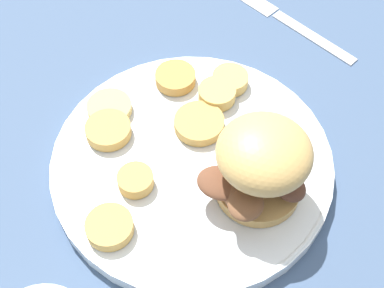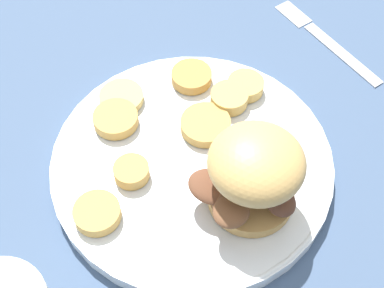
# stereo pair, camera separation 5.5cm
# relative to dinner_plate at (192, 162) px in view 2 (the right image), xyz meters

# --- Properties ---
(ground_plane) EXTENTS (4.00, 4.00, 0.00)m
(ground_plane) POSITION_rel_dinner_plate_xyz_m (0.00, 0.00, -0.01)
(ground_plane) COLOR #3D5170
(dinner_plate) EXTENTS (0.30, 0.30, 0.02)m
(dinner_plate) POSITION_rel_dinner_plate_xyz_m (0.00, 0.00, 0.00)
(dinner_plate) COLOR white
(dinner_plate) RESTS_ON ground_plane
(sandwich) EXTENTS (0.10, 0.11, 0.09)m
(sandwich) POSITION_rel_dinner_plate_xyz_m (-0.02, -0.08, 0.06)
(sandwich) COLOR tan
(sandwich) RESTS_ON dinner_plate
(potato_round_0) EXTENTS (0.04, 0.04, 0.02)m
(potato_round_0) POSITION_rel_dinner_plate_xyz_m (0.09, 0.00, 0.02)
(potato_round_0) COLOR tan
(potato_round_0) RESTS_ON dinner_plate
(potato_round_1) EXTENTS (0.05, 0.05, 0.01)m
(potato_round_1) POSITION_rel_dinner_plate_xyz_m (-0.00, 0.10, 0.02)
(potato_round_1) COLOR tan
(potato_round_1) RESTS_ON dinner_plate
(potato_round_2) EXTENTS (0.06, 0.06, 0.01)m
(potato_round_2) POSITION_rel_dinner_plate_xyz_m (0.04, 0.01, 0.02)
(potato_round_2) COLOR tan
(potato_round_2) RESTS_ON dinner_plate
(potato_round_3) EXTENTS (0.05, 0.05, 0.01)m
(potato_round_3) POSITION_rel_dinner_plate_xyz_m (0.10, 0.05, 0.02)
(potato_round_3) COLOR #BC8942
(potato_round_3) RESTS_ON dinner_plate
(potato_round_4) EXTENTS (0.04, 0.04, 0.01)m
(potato_round_4) POSITION_rel_dinner_plate_xyz_m (-0.05, 0.04, 0.02)
(potato_round_4) COLOR tan
(potato_round_4) RESTS_ON dinner_plate
(potato_round_5) EXTENTS (0.05, 0.05, 0.01)m
(potato_round_5) POSITION_rel_dinner_plate_xyz_m (-0.11, 0.05, 0.02)
(potato_round_5) COLOR tan
(potato_round_5) RESTS_ON dinner_plate
(potato_round_6) EXTENTS (0.05, 0.05, 0.01)m
(potato_round_6) POSITION_rel_dinner_plate_xyz_m (0.03, 0.11, 0.01)
(potato_round_6) COLOR #DBB766
(potato_round_6) RESTS_ON dinner_plate
(potato_round_7) EXTENTS (0.04, 0.04, 0.01)m
(potato_round_7) POSITION_rel_dinner_plate_xyz_m (0.11, -0.01, 0.02)
(potato_round_7) COLOR tan
(potato_round_7) RESTS_ON dinner_plate
(fork) EXTENTS (0.10, 0.17, 0.00)m
(fork) POSITION_rel_dinner_plate_xyz_m (0.26, -0.06, -0.01)
(fork) COLOR silver
(fork) RESTS_ON ground_plane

